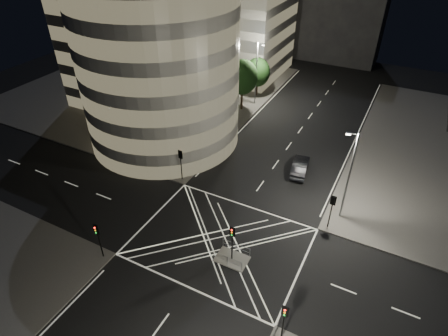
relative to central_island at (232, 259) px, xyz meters
The scene contains 22 objects.
ground 2.50m from the central_island, 143.13° to the left, with size 120.00×120.00×0.00m, color black.
sidewalk_far_left 42.11m from the central_island, 137.41° to the left, with size 42.00×42.00×0.15m, color #555350.
central_island is the anchor object (origin of this frame).
office_tower_curved 32.93m from the central_island, 138.33° to the left, with size 30.00×29.00×27.20m.
office_block_rear 50.90m from the central_island, 118.89° to the left, with size 24.00×16.00×22.00m, color gray.
building_far_end 60.46m from the central_island, 95.76° to the left, with size 18.00×8.00×18.00m, color black.
tree_a 16.92m from the central_island, 139.97° to the left, with size 4.52×4.52×6.97m.
tree_b 21.23m from the central_island, 127.15° to the left, with size 4.81×4.81×7.42m.
tree_c 26.19m from the central_island, 119.05° to the left, with size 3.75×3.75×6.96m.
tree_d 31.59m from the central_island, 113.68° to the left, with size 4.73×4.73×8.07m.
tree_e 36.93m from the central_island, 109.92° to the left, with size 4.20×4.20×6.50m.
traffic_signal_fl 13.91m from the central_island, 142.46° to the left, with size 0.55×0.22×4.00m.
traffic_signal_nl 12.36m from the central_island, 153.86° to the right, with size 0.55×0.22×4.00m.
traffic_signal_fr 11.10m from the central_island, 50.67° to the left, with size 0.55×0.22×4.00m.
traffic_signal_nr 9.08m from the central_island, 37.93° to the right, with size 0.55×0.22×4.00m.
traffic_signal_island 2.84m from the central_island, ahead, with size 0.55×0.22×4.00m.
street_lamp_left_near 18.52m from the central_island, 130.27° to the left, with size 1.25×0.25×10.00m.
street_lamp_left_far 33.95m from the central_island, 109.95° to the left, with size 1.25×0.25×10.00m.
street_lamp_right_far 13.98m from the central_island, 54.70° to the left, with size 1.25×0.25×10.00m.
railing_island_south 1.10m from the central_island, 90.00° to the right, with size 2.80×0.06×1.10m, color slate.
railing_island_north 1.10m from the central_island, 90.00° to the left, with size 2.80×0.06×1.10m, color slate.
sedan 16.34m from the central_island, 85.80° to the left, with size 1.80×5.15×1.70m, color black.
Camera 1 is at (12.20, -22.70, 27.09)m, focal length 30.00 mm.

